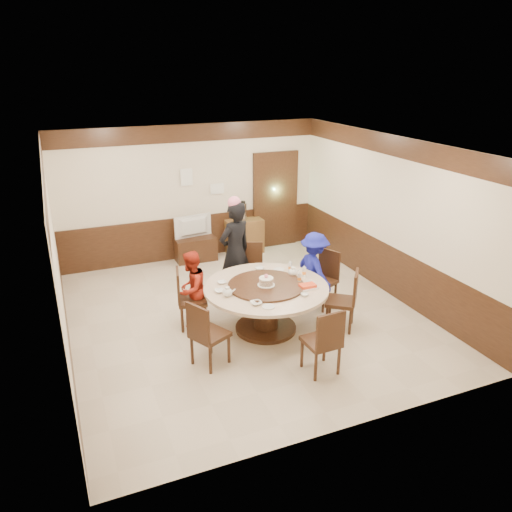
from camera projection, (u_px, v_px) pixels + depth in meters
name	position (u px, v px, depth m)	size (l,w,h in m)	color
room	(244.00, 255.00, 7.92)	(6.00, 6.04, 2.84)	beige
banquet_table	(266.00, 299.00, 7.67)	(1.91, 1.91, 0.78)	#341D10
chair_0	(322.00, 289.00, 8.55)	(0.59, 0.59, 0.97)	#341D10
chair_1	(251.00, 281.00, 8.88)	(0.57, 0.58, 0.97)	#341D10
chair_2	(192.00, 309.00, 7.87)	(0.53, 0.53, 0.97)	#341D10
chair_3	(209.00, 345.00, 6.86)	(0.60, 0.59, 0.97)	#341D10
chair_4	(321.00, 352.00, 6.69)	(0.46, 0.47, 0.97)	#341D10
chair_5	(342.00, 310.00, 7.82)	(0.62, 0.62, 0.97)	#341D10
person_standing	(235.00, 252.00, 8.58)	(0.65, 0.43, 1.78)	black
person_red	(191.00, 289.00, 7.82)	(0.60, 0.47, 1.23)	#A62616
person_blue	(314.00, 270.00, 8.42)	(0.85, 0.49, 1.32)	#181D9A
birthday_cake	(266.00, 281.00, 7.53)	(0.27, 0.27, 0.19)	white
teapot_left	(227.00, 292.00, 7.25)	(0.17, 0.15, 0.13)	white
teapot_right	(293.00, 272.00, 7.95)	(0.17, 0.15, 0.13)	white
bowl_0	(222.00, 282.00, 7.69)	(0.14, 0.14, 0.03)	white
bowl_1	(305.00, 295.00, 7.27)	(0.12, 0.12, 0.04)	white
bowl_2	(256.00, 303.00, 7.02)	(0.16, 0.16, 0.04)	white
bowl_3	(310.00, 283.00, 7.66)	(0.12, 0.12, 0.04)	white
bowl_4	(220.00, 291.00, 7.39)	(0.15, 0.15, 0.04)	white
bowl_5	(260.00, 269.00, 8.18)	(0.15, 0.15, 0.05)	white
saucer_near	(268.00, 307.00, 6.94)	(0.18, 0.18, 0.01)	white
saucer_far	(279.00, 270.00, 8.19)	(0.18, 0.18, 0.01)	white
shrimp_platter	(308.00, 286.00, 7.52)	(0.30, 0.20, 0.06)	white
bottle_0	(299.00, 278.00, 7.69)	(0.06, 0.06, 0.16)	silver
bottle_1	(304.00, 272.00, 7.90)	(0.06, 0.06, 0.16)	silver
bottle_2	(290.00, 267.00, 8.10)	(0.06, 0.06, 0.16)	silver
tv_stand	(196.00, 249.00, 10.56)	(0.85, 0.45, 0.50)	#341D10
television	(195.00, 227.00, 10.38)	(0.82, 0.11, 0.47)	gray
side_cabinet	(244.00, 236.00, 10.94)	(0.80, 0.40, 0.75)	brown
thermos	(243.00, 212.00, 10.73)	(0.15, 0.15, 0.38)	silver
notice_left	(187.00, 177.00, 10.17)	(0.25, 0.00, 0.35)	white
notice_right	(217.00, 189.00, 10.51)	(0.30, 0.00, 0.22)	white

